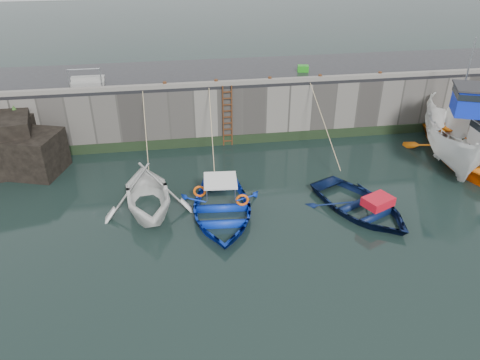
{
  "coord_description": "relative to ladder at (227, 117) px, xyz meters",
  "views": [
    {
      "loc": [
        -4.74,
        -12.02,
        10.51
      ],
      "look_at": [
        -2.25,
        4.1,
        1.2
      ],
      "focal_mm": 35.0,
      "sensor_mm": 36.0,
      "label": 1
    }
  ],
  "objects": [
    {
      "name": "ground",
      "position": [
        2.0,
        -9.91,
        -1.59
      ],
      "size": [
        120.0,
        120.0,
        0.0
      ],
      "primitive_type": "plane",
      "color": "black",
      "rests_on": "ground"
    },
    {
      "name": "quay_back",
      "position": [
        2.0,
        2.59,
        -0.09
      ],
      "size": [
        30.0,
        5.0,
        3.0
      ],
      "primitive_type": "cube",
      "color": "slate",
      "rests_on": "ground"
    },
    {
      "name": "road_back",
      "position": [
        2.0,
        2.59,
        1.49
      ],
      "size": [
        30.0,
        5.0,
        0.16
      ],
      "primitive_type": "cube",
      "color": "black",
      "rests_on": "quay_back"
    },
    {
      "name": "kerb_back",
      "position": [
        2.0,
        0.24,
        1.67
      ],
      "size": [
        30.0,
        0.3,
        0.2
      ],
      "primitive_type": "cube",
      "color": "slate",
      "rests_on": "road_back"
    },
    {
      "name": "algae_back",
      "position": [
        2.0,
        0.05,
        -1.34
      ],
      "size": [
        30.0,
        0.08,
        0.5
      ],
      "primitive_type": "cube",
      "color": "black",
      "rests_on": "ground"
    },
    {
      "name": "ladder",
      "position": [
        0.0,
        0.0,
        0.0
      ],
      "size": [
        0.51,
        0.08,
        3.2
      ],
      "color": "#3F1E0F",
      "rests_on": "ground"
    },
    {
      "name": "boat_near_white",
      "position": [
        -3.98,
        -5.65,
        -1.59
      ],
      "size": [
        4.35,
        4.88,
        2.35
      ],
      "primitive_type": "imported",
      "rotation": [
        0.0,
        0.0,
        0.12
      ],
      "color": "white",
      "rests_on": "ground"
    },
    {
      "name": "boat_near_white_rope",
      "position": [
        -3.98,
        -1.53,
        -1.59
      ],
      "size": [
        0.04,
        4.15,
        3.1
      ],
      "primitive_type": null,
      "color": "tan",
      "rests_on": "ground"
    },
    {
      "name": "boat_near_blue",
      "position": [
        -1.1,
        -6.44,
        -1.59
      ],
      "size": [
        3.95,
        5.26,
        1.04
      ],
      "primitive_type": "imported",
      "rotation": [
        0.0,
        0.0,
        -0.08
      ],
      "color": "#0B2DB0",
      "rests_on": "ground"
    },
    {
      "name": "boat_near_blue_rope",
      "position": [
        -1.1,
        -1.93,
        -1.59
      ],
      "size": [
        0.04,
        4.79,
        3.1
      ],
      "primitive_type": null,
      "color": "tan",
      "rests_on": "ground"
    },
    {
      "name": "boat_near_navy",
      "position": [
        4.52,
        -6.96,
        -1.59
      ],
      "size": [
        5.06,
        5.72,
        0.98
      ],
      "primitive_type": "imported",
      "rotation": [
        0.0,
        0.0,
        0.43
      ],
      "color": "#0A173F",
      "rests_on": "ground"
    },
    {
      "name": "boat_near_navy_rope",
      "position": [
        4.52,
        -2.19,
        -1.59
      ],
      "size": [
        0.04,
        5.23,
        3.1
      ],
      "primitive_type": null,
      "color": "tan",
      "rests_on": "ground"
    },
    {
      "name": "boat_far_white",
      "position": [
        10.75,
        -3.26,
        -0.35
      ],
      "size": [
        5.54,
        8.19,
        5.96
      ],
      "rotation": [
        0.0,
        0.0,
        -0.38
      ],
      "color": "white",
      "rests_on": "ground"
    },
    {
      "name": "boat_far_orange",
      "position": [
        11.5,
        -4.03,
        -1.08
      ],
      "size": [
        5.69,
        7.76,
        4.56
      ],
      "rotation": [
        0.0,
        0.0,
        -0.04
      ],
      "color": "orange",
      "rests_on": "ground"
    },
    {
      "name": "fish_crate",
      "position": [
        4.33,
        1.86,
        1.73
      ],
      "size": [
        0.65,
        0.5,
        0.33
      ],
      "primitive_type": "cube",
      "rotation": [
        0.0,
        0.0,
        -0.21
      ],
      "color": "#1F8D19",
      "rests_on": "road_back"
    },
    {
      "name": "railing",
      "position": [
        -6.75,
        1.33,
        1.77
      ],
      "size": [
        1.6,
        1.05,
        1.0
      ],
      "color": "#A5A8AD",
      "rests_on": "road_back"
    },
    {
      "name": "bollard_a",
      "position": [
        -3.0,
        0.34,
        1.71
      ],
      "size": [
        0.18,
        0.18,
        0.28
      ],
      "primitive_type": "cylinder",
      "color": "#3F1E0F",
      "rests_on": "road_back"
    },
    {
      "name": "bollard_b",
      "position": [
        -0.5,
        0.34,
        1.71
      ],
      "size": [
        0.18,
        0.18,
        0.28
      ],
      "primitive_type": "cylinder",
      "color": "#3F1E0F",
      "rests_on": "road_back"
    },
    {
      "name": "bollard_c",
      "position": [
        2.2,
        0.34,
        1.71
      ],
      "size": [
        0.18,
        0.18,
        0.28
      ],
      "primitive_type": "cylinder",
      "color": "#3F1E0F",
      "rests_on": "road_back"
    },
    {
      "name": "bollard_d",
      "position": [
        4.8,
        0.34,
        1.71
      ],
      "size": [
        0.18,
        0.18,
        0.28
      ],
      "primitive_type": "cylinder",
      "color": "#3F1E0F",
      "rests_on": "road_back"
    },
    {
      "name": "bollard_e",
      "position": [
        8.0,
        0.34,
        1.71
      ],
      "size": [
        0.18,
        0.18,
        0.28
      ],
      "primitive_type": "cylinder",
      "color": "#3F1E0F",
      "rests_on": "road_back"
    }
  ]
}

